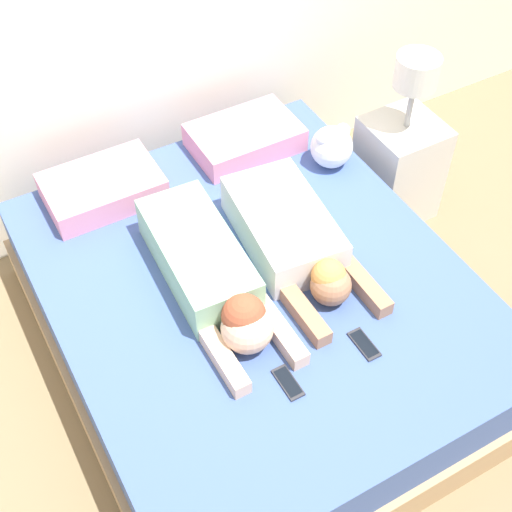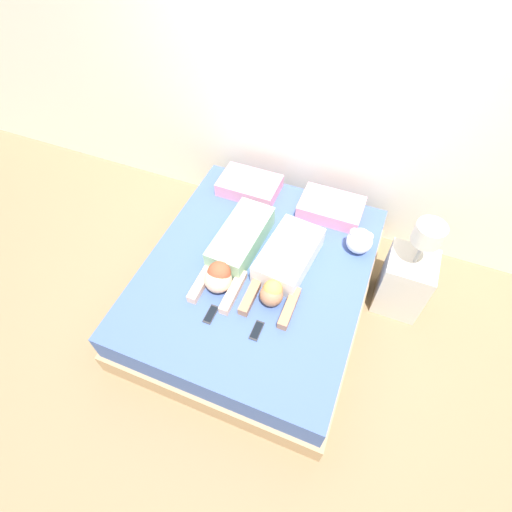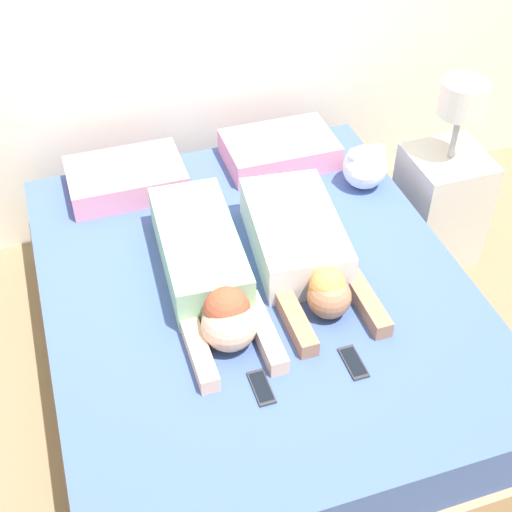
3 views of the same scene
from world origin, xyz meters
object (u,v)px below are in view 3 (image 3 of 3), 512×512
pillow_head_right (279,150)px  nightstand (442,196)px  pillow_head_left (126,178)px  person_right (302,247)px  cell_phone_left (261,387)px  plush_toy (365,166)px  bed (256,325)px  person_left (208,271)px  cell_phone_right (353,362)px

pillow_head_right → nightstand: 0.85m
pillow_head_left → pillow_head_right: same height
pillow_head_left → person_right: (0.60, -0.74, 0.03)m
cell_phone_left → person_right: bearing=57.3°
person_right → pillow_head_right: bearing=77.4°
plush_toy → pillow_head_right: bearing=134.5°
pillow_head_left → person_right: size_ratio=0.59×
bed → cell_phone_left: (-0.15, -0.51, 0.26)m
pillow_head_left → person_left: person_left is taller
person_right → nightstand: (0.91, 0.40, -0.24)m
cell_phone_right → person_left: bearing=126.9°
person_right → cell_phone_left: (-0.36, -0.56, -0.08)m
person_right → person_left: bearing=-175.8°
plush_toy → bed: bearing=-145.3°
person_left → plush_toy: (0.88, 0.45, 0.01)m
pillow_head_left → pillow_head_right: 0.76m
person_left → nightstand: size_ratio=1.01×
bed → cell_phone_left: bearing=-106.0°
person_left → cell_phone_right: bearing=-53.1°
pillow_head_left → cell_phone_left: pillow_head_left is taller
bed → cell_phone_left: size_ratio=13.40×
cell_phone_left → cell_phone_right: same height
bed → cell_phone_right: size_ratio=13.40×
cell_phone_right → pillow_head_left: bearing=114.3°
cell_phone_right → plush_toy: 1.10m
cell_phone_left → nightstand: nightstand is taller
bed → nightstand: (1.13, 0.45, 0.10)m
pillow_head_left → person_left: (0.19, -0.77, 0.04)m
bed → pillow_head_right: size_ratio=3.88×
pillow_head_right → person_right: (-0.16, -0.74, 0.03)m
pillow_head_right → cell_phone_right: bearing=-97.6°
person_right → nightstand: nightstand is taller
cell_phone_right → nightstand: size_ratio=0.16×
bed → person_left: 0.40m
bed → cell_phone_right: 0.60m
bed → plush_toy: bearing=34.7°
pillow_head_right → plush_toy: bearing=-45.5°
pillow_head_left → nightstand: size_ratio=0.54×
cell_phone_right → nightstand: (0.92, 0.96, -0.16)m
bed → pillow_head_right: 0.93m
person_left → plush_toy: size_ratio=4.51×
person_right → cell_phone_right: 0.57m
bed → pillow_head_left: size_ratio=3.88×
cell_phone_left → pillow_head_left: bearing=100.2°
pillow_head_right → cell_phone_left: size_ratio=3.45×
pillow_head_left → plush_toy: size_ratio=2.44×
nightstand → plush_toy: bearing=176.8°
pillow_head_left → person_right: bearing=-51.0°
cell_phone_left → person_left: bearing=94.8°
bed → pillow_head_right: pillow_head_right is taller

